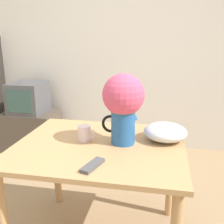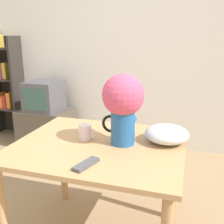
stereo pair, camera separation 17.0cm
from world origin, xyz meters
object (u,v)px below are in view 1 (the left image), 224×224
Objects in this scene: flower_vase at (123,102)px; white_bowl at (165,132)px; tv_set at (28,97)px; coffee_mug at (85,133)px.

white_bowl is at bearing 21.45° from flower_vase.
white_bowl is 0.63× the size of tv_set.
white_bowl is (0.28, 0.11, -0.22)m from flower_vase.
flower_vase is at bearing 2.80° from coffee_mug.
flower_vase is at bearing -158.55° from white_bowl.
coffee_mug is 0.43× the size of white_bowl.
flower_vase is 1.58× the size of white_bowl.
white_bowl reaches higher than coffee_mug.
flower_vase is 3.70× the size of coffee_mug.
tv_set is (-1.19, 1.43, -0.12)m from coffee_mug.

